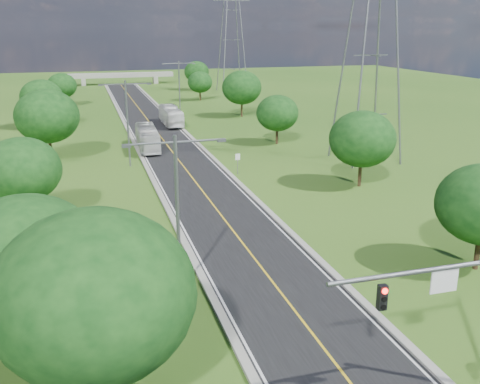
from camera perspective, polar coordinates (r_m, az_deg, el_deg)
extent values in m
plane|color=#2B5317|center=(79.74, -8.31, 5.63)|extent=(260.00, 260.00, 0.00)
cube|color=black|center=(85.57, -8.91, 6.42)|extent=(8.00, 150.00, 0.06)
cube|color=gray|center=(85.12, -11.76, 6.26)|extent=(0.50, 150.00, 0.22)
cube|color=gray|center=(86.19, -6.09, 6.66)|extent=(0.50, 150.00, 0.22)
cylinder|color=slate|center=(22.56, 19.06, -7.94)|extent=(8.40, 0.20, 0.20)
cube|color=black|center=(22.02, 14.92, -10.80)|extent=(0.35, 0.28, 1.05)
cylinder|color=#FF140C|center=(21.74, 15.21, -10.17)|extent=(0.24, 0.06, 0.24)
cube|color=white|center=(23.37, 20.95, -8.87)|extent=(1.25, 0.06, 1.00)
cylinder|color=slate|center=(59.50, -0.26, 3.03)|extent=(0.08, 0.08, 2.40)
cube|color=white|center=(59.28, -0.25, 3.77)|extent=(0.55, 0.04, 0.70)
cube|color=gray|center=(158.09, -16.35, 11.21)|extent=(1.20, 3.00, 2.00)
cube|color=gray|center=(159.46, -9.02, 11.73)|extent=(1.20, 3.00, 2.00)
cube|color=gray|center=(158.32, -12.71, 12.07)|extent=(30.00, 3.00, 1.20)
cylinder|color=slate|center=(31.70, -6.65, -2.85)|extent=(0.22, 0.22, 10.00)
cylinder|color=slate|center=(30.25, -9.57, 5.12)|extent=(2.80, 0.12, 0.12)
cylinder|color=slate|center=(30.69, -4.36, 5.48)|extent=(2.80, 0.12, 0.12)
cube|color=slate|center=(30.14, -12.03, 4.84)|extent=(0.50, 0.25, 0.18)
cube|color=slate|center=(30.99, -2.00, 5.54)|extent=(0.50, 0.25, 0.18)
cylinder|color=slate|center=(63.51, -11.89, 7.08)|extent=(0.22, 0.22, 10.00)
cylinder|color=slate|center=(62.80, -13.45, 11.11)|extent=(2.80, 0.12, 0.12)
cylinder|color=slate|center=(63.01, -10.86, 11.29)|extent=(2.80, 0.12, 0.12)
cube|color=slate|center=(62.75, -14.65, 10.97)|extent=(0.50, 0.25, 0.18)
cube|color=slate|center=(63.16, -9.67, 11.32)|extent=(0.50, 0.25, 0.18)
cylinder|color=slate|center=(97.47, -6.47, 10.78)|extent=(0.22, 0.22, 10.00)
cylinder|color=slate|center=(96.84, -7.41, 13.44)|extent=(2.80, 0.12, 0.12)
cylinder|color=slate|center=(97.32, -5.73, 13.51)|extent=(2.80, 0.12, 0.12)
cube|color=slate|center=(96.64, -8.19, 13.37)|extent=(0.50, 0.25, 0.18)
cube|color=slate|center=(97.58, -4.96, 13.51)|extent=(0.50, 0.25, 0.18)
cube|color=slate|center=(137.55, -0.91, 19.77)|extent=(9.00, 0.25, 0.25)
cylinder|color=black|center=(29.32, -20.96, -13.21)|extent=(0.36, 0.36, 3.06)
ellipsoid|color=#0E3510|center=(27.69, -21.79, -6.49)|extent=(7.14, 7.14, 6.07)
cylinder|color=black|center=(47.93, -21.78, -1.61)|extent=(0.36, 0.36, 2.70)
ellipsoid|color=#0E3510|center=(47.04, -22.23, 2.20)|extent=(6.30, 6.30, 5.36)
cylinder|color=black|center=(69.00, -19.56, 4.38)|extent=(0.36, 0.36, 3.24)
ellipsoid|color=#0E3510|center=(68.30, -19.89, 7.61)|extent=(7.56, 7.56, 6.43)
cylinder|color=black|center=(92.73, -20.18, 7.29)|extent=(0.36, 0.36, 2.88)
ellipsoid|color=#0E3510|center=(92.25, -20.41, 9.44)|extent=(6.72, 6.72, 5.71)
cylinder|color=black|center=(116.37, -18.32, 9.22)|extent=(0.36, 0.36, 2.52)
ellipsoid|color=#0E3510|center=(116.02, -18.47, 10.72)|extent=(5.88, 5.88, 5.00)
ellipsoid|color=#0E3510|center=(21.80, -15.26, -10.56)|extent=(7.98, 7.98, 6.78)
cylinder|color=black|center=(39.71, 24.02, -5.72)|extent=(0.36, 0.36, 2.70)
cylinder|color=black|center=(56.33, 12.67, 2.03)|extent=(0.36, 0.36, 2.88)
ellipsoid|color=#0E3510|center=(55.54, 12.91, 5.54)|extent=(6.72, 6.72, 5.71)
cylinder|color=black|center=(75.47, 3.96, 6.09)|extent=(0.36, 0.36, 2.52)
ellipsoid|color=#0E3510|center=(74.93, 4.01, 8.40)|extent=(5.88, 5.88, 5.00)
cylinder|color=black|center=(98.50, 0.19, 8.92)|extent=(0.36, 0.36, 3.06)
ellipsoid|color=#0E3510|center=(98.02, 0.19, 11.08)|extent=(7.14, 7.14, 6.07)
cylinder|color=black|center=(120.99, -4.27, 10.26)|extent=(0.36, 0.36, 2.34)
ellipsoid|color=#0E3510|center=(120.68, -4.30, 11.61)|extent=(5.46, 5.46, 4.64)
cylinder|color=black|center=(141.13, -4.62, 11.32)|extent=(0.36, 0.36, 2.70)
ellipsoid|color=#0E3510|center=(140.83, -4.65, 12.66)|extent=(6.30, 6.30, 5.36)
imported|color=white|center=(90.59, -7.36, 8.07)|extent=(2.58, 10.90, 3.03)
imported|color=silver|center=(72.93, -9.85, 5.72)|extent=(2.95, 10.84, 2.99)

